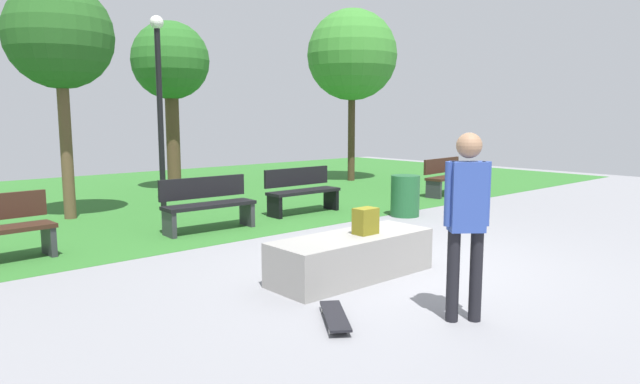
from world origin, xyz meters
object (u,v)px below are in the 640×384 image
(concrete_ledge, at_px, (352,256))
(backpack_on_ledge, at_px, (366,221))
(lamp_post, at_px, (159,92))
(park_bench_far_left, at_px, (447,176))
(skater_performing_trick, at_px, (467,212))
(tree_broad_elm, at_px, (170,64))
(tree_young_birch, at_px, (59,38))
(park_bench_far_right, at_px, (208,203))
(skateboard_by_ledge, at_px, (335,316))
(park_bench_center_lawn, at_px, (302,190))
(tree_leaning_ash, at_px, (352,55))
(trash_bin, at_px, (405,196))

(concrete_ledge, height_order, backpack_on_ledge, backpack_on_ledge)
(backpack_on_ledge, xyz_separation_m, lamp_post, (0.43, 6.41, 1.76))
(backpack_on_ledge, distance_m, park_bench_far_left, 7.50)
(skater_performing_trick, distance_m, tree_broad_elm, 11.01)
(concrete_ledge, height_order, lamp_post, lamp_post)
(backpack_on_ledge, height_order, tree_young_birch, tree_young_birch)
(park_bench_far_right, relative_size, tree_young_birch, 0.37)
(skateboard_by_ledge, xyz_separation_m, park_bench_center_lawn, (3.57, 4.85, 0.42))
(skateboard_by_ledge, distance_m, tree_leaning_ash, 12.33)
(concrete_ledge, xyz_separation_m, park_bench_far_right, (0.10, 3.61, 0.22))
(park_bench_center_lawn, distance_m, tree_leaning_ash, 6.74)
(backpack_on_ledge, xyz_separation_m, tree_young_birch, (-1.49, 6.40, 2.69))
(park_bench_far_right, xyz_separation_m, tree_young_birch, (-1.42, 2.73, 2.89))
(concrete_ledge, height_order, park_bench_center_lawn, park_bench_center_lawn)
(backpack_on_ledge, relative_size, tree_broad_elm, 0.07)
(tree_young_birch, distance_m, lamp_post, 2.13)
(park_bench_center_lawn, height_order, tree_leaning_ash, tree_leaning_ash)
(concrete_ledge, bearing_deg, lamp_post, 84.61)
(concrete_ledge, relative_size, tree_broad_elm, 0.49)
(skater_performing_trick, bearing_deg, tree_young_birch, 97.79)
(concrete_ledge, distance_m, park_bench_far_right, 3.62)
(lamp_post, bearing_deg, backpack_on_ledge, -93.79)
(skateboard_by_ledge, distance_m, park_bench_far_left, 9.12)
(park_bench_far_right, distance_m, tree_leaning_ash, 8.64)
(skateboard_by_ledge, relative_size, trash_bin, 0.96)
(tree_broad_elm, bearing_deg, skater_performing_trick, -102.28)
(park_bench_far_left, height_order, park_bench_far_right, same)
(park_bench_far_left, relative_size, tree_young_birch, 0.38)
(skateboard_by_ledge, bearing_deg, backpack_on_ledge, 34.05)
(trash_bin, bearing_deg, backpack_on_ledge, -146.40)
(park_bench_far_left, distance_m, tree_young_birch, 9.03)
(park_bench_center_lawn, distance_m, tree_broad_elm, 5.67)
(backpack_on_ledge, xyz_separation_m, park_bench_center_lawn, (2.23, 3.94, -0.20))
(concrete_ledge, distance_m, skater_performing_trick, 1.91)
(tree_young_birch, relative_size, trash_bin, 5.46)
(park_bench_center_lawn, distance_m, park_bench_far_right, 2.32)
(tree_leaning_ash, bearing_deg, park_bench_center_lawn, -144.13)
(concrete_ledge, bearing_deg, park_bench_far_left, 27.60)
(lamp_post, bearing_deg, skateboard_by_ledge, -103.56)
(park_bench_far_left, relative_size, tree_broad_elm, 0.38)
(backpack_on_ledge, bearing_deg, tree_broad_elm, 77.52)
(skater_performing_trick, distance_m, skateboard_by_ledge, 1.58)
(tree_broad_elm, height_order, tree_young_birch, tree_young_birch)
(park_bench_far_right, bearing_deg, park_bench_far_left, -0.68)
(backpack_on_ledge, bearing_deg, lamp_post, 85.89)
(trash_bin, bearing_deg, lamp_post, 127.49)
(concrete_ledge, relative_size, backpack_on_ledge, 6.64)
(park_bench_far_right, bearing_deg, lamp_post, 79.72)
(park_bench_far_left, xyz_separation_m, lamp_post, (-6.16, 2.83, 1.96))
(skater_performing_trick, xyz_separation_m, park_bench_far_left, (6.98, 5.26, -0.58))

